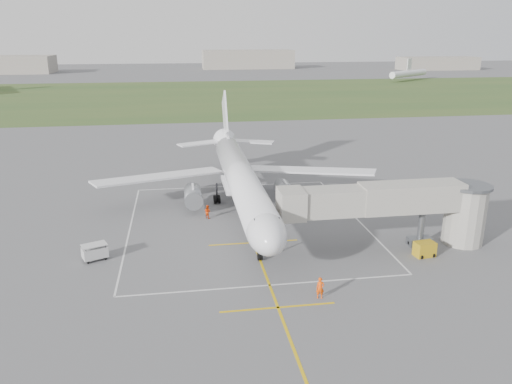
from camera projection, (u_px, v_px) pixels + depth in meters
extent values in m
plane|color=#545457|center=(242.00, 212.00, 65.07)|extent=(700.00, 700.00, 0.00)
cube|color=#304F22|center=(198.00, 96.00, 187.48)|extent=(700.00, 120.00, 0.02)
cube|color=gold|center=(247.00, 226.00, 60.36)|extent=(0.25, 60.00, 0.01)
cube|color=gold|center=(278.00, 307.00, 42.47)|extent=(10.00, 0.25, 0.01)
cube|color=gold|center=(253.00, 243.00, 55.66)|extent=(10.00, 0.25, 0.01)
cube|color=silver|center=(232.00, 186.00, 76.37)|extent=(28.00, 0.20, 0.01)
cube|color=silver|center=(270.00, 285.00, 46.24)|extent=(28.00, 0.20, 0.01)
cube|color=silver|center=(130.00, 230.00, 59.25)|extent=(0.20, 32.00, 0.01)
cube|color=silver|center=(355.00, 217.00, 63.36)|extent=(0.20, 32.00, 0.01)
cylinder|color=white|center=(242.00, 179.00, 63.71)|extent=(3.80, 36.00, 3.80)
ellipsoid|color=white|center=(266.00, 232.00, 46.76)|extent=(3.80, 7.22, 3.80)
cube|color=black|center=(268.00, 225.00, 45.60)|extent=(2.40, 1.60, 0.99)
cone|color=white|center=(226.00, 143.00, 82.89)|extent=(3.80, 6.00, 3.80)
cube|color=white|center=(309.00, 170.00, 71.16)|extent=(17.93, 11.24, 1.23)
cube|color=white|center=(160.00, 177.00, 68.07)|extent=(17.93, 11.24, 1.23)
cube|color=white|center=(239.00, 184.00, 67.00)|extent=(4.20, 8.00, 0.50)
cube|color=white|center=(225.00, 117.00, 82.25)|extent=(0.30, 7.89, 8.65)
cube|color=white|center=(227.00, 137.00, 81.09)|extent=(0.35, 5.00, 1.20)
cube|color=white|center=(251.00, 142.00, 83.17)|extent=(7.85, 5.03, 0.20)
cube|color=white|center=(201.00, 143.00, 81.93)|extent=(7.85, 5.03, 0.20)
cylinder|color=gray|center=(285.00, 191.00, 67.76)|extent=(2.30, 4.20, 2.30)
cube|color=white|center=(285.00, 186.00, 67.24)|extent=(0.25, 2.40, 1.20)
cylinder|color=gray|center=(193.00, 195.00, 65.94)|extent=(2.30, 4.20, 2.30)
cube|color=white|center=(193.00, 190.00, 65.42)|extent=(0.25, 2.40, 1.20)
cylinder|color=black|center=(260.00, 248.00, 51.03)|extent=(0.18, 0.18, 2.60)
cylinder|color=black|center=(259.00, 256.00, 51.28)|extent=(0.28, 0.80, 0.80)
cylinder|color=black|center=(261.00, 256.00, 51.32)|extent=(0.28, 0.80, 0.80)
cylinder|color=black|center=(258.00, 191.00, 69.31)|extent=(0.22, 0.22, 2.80)
cylinder|color=black|center=(257.00, 198.00, 69.22)|extent=(0.32, 0.96, 0.96)
cylinder|color=black|center=(261.00, 198.00, 69.30)|extent=(0.32, 0.96, 0.96)
cylinder|color=black|center=(256.00, 197.00, 69.88)|extent=(0.32, 0.96, 0.96)
cylinder|color=black|center=(260.00, 196.00, 69.96)|extent=(0.32, 0.96, 0.96)
cylinder|color=black|center=(217.00, 193.00, 68.46)|extent=(0.22, 0.22, 2.80)
cylinder|color=black|center=(215.00, 200.00, 68.37)|extent=(0.32, 0.96, 0.96)
cylinder|color=black|center=(219.00, 200.00, 68.45)|extent=(0.32, 0.96, 0.96)
cylinder|color=black|center=(215.00, 199.00, 69.03)|extent=(0.32, 0.96, 0.96)
cylinder|color=black|center=(219.00, 198.00, 69.11)|extent=(0.32, 0.96, 0.96)
cube|color=gray|center=(332.00, 202.00, 51.80)|extent=(11.09, 2.90, 2.80)
cube|color=gray|center=(411.00, 197.00, 53.06)|extent=(11.09, 3.10, 3.00)
cube|color=gray|center=(291.00, 204.00, 51.17)|extent=(2.60, 3.40, 3.00)
cylinder|color=#585B5F|center=(421.00, 227.00, 54.37)|extent=(0.70, 0.70, 4.20)
cube|color=#585B5F|center=(420.00, 241.00, 54.87)|extent=(2.60, 1.40, 0.90)
cylinder|color=gray|center=(465.00, 216.00, 54.78)|extent=(4.40, 4.40, 6.40)
cylinder|color=#585B5F|center=(469.00, 186.00, 53.75)|extent=(5.00, 5.00, 0.30)
cylinder|color=black|center=(411.00, 243.00, 54.76)|extent=(0.70, 0.30, 0.70)
cylinder|color=black|center=(428.00, 242.00, 55.05)|extent=(0.70, 0.30, 0.70)
cube|color=#B69016|center=(425.00, 249.00, 52.12)|extent=(2.24, 1.62, 1.55)
cylinder|color=black|center=(421.00, 257.00, 51.57)|extent=(0.27, 0.48, 0.46)
cylinder|color=black|center=(433.00, 255.00, 51.97)|extent=(0.27, 0.48, 0.46)
cube|color=silver|center=(95.00, 252.00, 51.22)|extent=(2.83, 2.30, 1.08)
cube|color=silver|center=(94.00, 245.00, 50.96)|extent=(2.83, 2.30, 0.08)
cylinder|color=black|center=(86.00, 255.00, 50.19)|extent=(0.08, 0.08, 1.27)
cylinder|color=black|center=(106.00, 250.00, 51.17)|extent=(0.08, 0.08, 1.27)
cylinder|color=black|center=(84.00, 251.00, 51.14)|extent=(0.08, 0.08, 1.27)
cylinder|color=black|center=(103.00, 247.00, 52.12)|extent=(0.08, 0.08, 1.27)
cylinder|color=black|center=(88.00, 262.00, 50.53)|extent=(0.31, 0.43, 0.39)
cylinder|color=black|center=(106.00, 258.00, 51.41)|extent=(0.31, 0.43, 0.39)
cylinder|color=black|center=(85.00, 258.00, 51.40)|extent=(0.31, 0.43, 0.39)
cylinder|color=black|center=(103.00, 254.00, 52.29)|extent=(0.31, 0.43, 0.39)
imported|color=#FF4D08|center=(320.00, 288.00, 43.71)|extent=(0.78, 0.58, 1.96)
imported|color=red|center=(207.00, 212.00, 62.84)|extent=(1.06, 1.07, 1.74)
cube|color=gray|center=(248.00, 59.00, 332.79)|extent=(60.00, 20.00, 12.00)
cube|color=gray|center=(437.00, 63.00, 322.79)|extent=(50.00, 18.00, 8.00)
cylinder|color=white|center=(409.00, 73.00, 246.70)|extent=(27.51, 21.77, 3.20)
cube|color=white|center=(409.00, 64.00, 245.34)|extent=(3.38, 2.64, 5.50)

